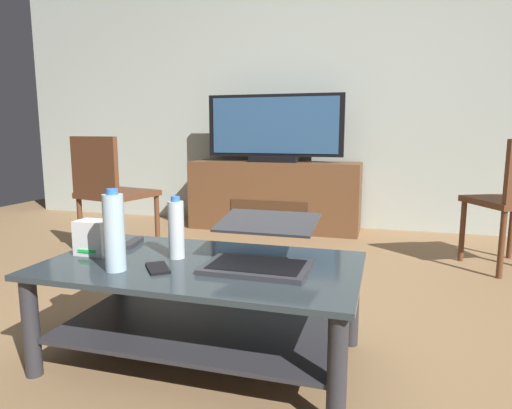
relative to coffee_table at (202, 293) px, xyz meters
name	(u,v)px	position (x,y,z in m)	size (l,w,h in m)	color
ground_plane	(254,329)	(0.12, 0.31, -0.27)	(7.68, 7.68, 0.00)	olive
back_wall	(329,75)	(0.12, 2.72, 1.13)	(6.40, 0.12, 2.80)	#A8B2A8
coffee_table	(202,293)	(0.00, 0.00, 0.00)	(1.19, 0.67, 0.39)	#2D383D
media_cabinet	(275,196)	(-0.31, 2.40, 0.04)	(1.53, 0.44, 0.62)	brown
television	(274,130)	(-0.31, 2.38, 0.63)	(1.23, 0.20, 0.59)	black
side_chair	(110,189)	(-1.21, 1.19, 0.22)	(0.53, 0.53, 0.85)	#59331E
laptop	(261,248)	(0.23, 0.04, 0.19)	(0.38, 0.41, 0.17)	#333338
router_box	(94,237)	(-0.47, -0.01, 0.19)	(0.13, 0.10, 0.14)	white
water_bottle_near	(176,229)	(-0.12, 0.03, 0.24)	(0.06, 0.06, 0.25)	silver
water_bottle_far	(114,232)	(-0.26, -0.17, 0.26)	(0.07, 0.07, 0.30)	silver
cell_phone	(158,268)	(-0.12, -0.12, 0.13)	(0.07, 0.14, 0.01)	black
tv_remote	(133,243)	(-0.40, 0.16, 0.13)	(0.04, 0.16, 0.02)	#2D2D30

